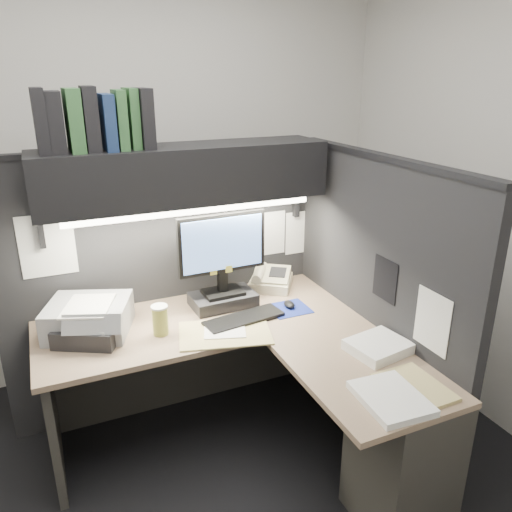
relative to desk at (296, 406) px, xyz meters
name	(u,v)px	position (x,y,z in m)	size (l,w,h in m)	color
floor	(218,501)	(-0.43, 0.00, -0.44)	(3.50, 3.50, 0.00)	black
wall_back	(136,178)	(-0.43, 1.50, 0.91)	(3.50, 0.04, 2.70)	silver
partition_back	(167,285)	(-0.40, 0.93, 0.36)	(1.90, 0.06, 1.60)	black
partition_right	(371,307)	(0.55, 0.18, 0.36)	(0.06, 1.50, 1.60)	black
desk	(296,406)	(0.00, 0.00, 0.00)	(1.70, 1.53, 0.73)	#95755F
overhead_shelf	(185,174)	(-0.30, 0.75, 1.06)	(1.55, 0.34, 0.30)	black
task_light_tube	(194,211)	(-0.30, 0.61, 0.89)	(0.04, 0.04, 1.32)	white
monitor	(223,270)	(-0.13, 0.67, 0.51)	(0.51, 0.24, 0.55)	black
keyboard	(244,319)	(-0.10, 0.44, 0.30)	(0.45, 0.15, 0.02)	black
mousepad	(289,309)	(0.20, 0.47, 0.29)	(0.22, 0.20, 0.00)	navy
mouse	(289,304)	(0.20, 0.48, 0.31)	(0.06, 0.09, 0.03)	black
telephone	(271,280)	(0.24, 0.79, 0.34)	(0.25, 0.26, 0.10)	beige
coffee_cup	(160,321)	(-0.55, 0.48, 0.36)	(0.08, 0.08, 0.15)	gold
printer	(89,317)	(-0.88, 0.66, 0.37)	(0.40, 0.34, 0.16)	#929497
notebook_stack	(90,331)	(-0.89, 0.57, 0.33)	(0.31, 0.26, 0.09)	black
open_folder	(225,333)	(-0.24, 0.34, 0.29)	(0.47, 0.31, 0.01)	tan
paper_stack_a	(378,347)	(0.38, -0.12, 0.31)	(0.27, 0.23, 0.05)	white
paper_stack_b	(391,398)	(0.18, -0.47, 0.30)	(0.25, 0.31, 0.03)	white
manila_stack	(414,388)	(0.33, -0.44, 0.30)	(0.24, 0.30, 0.02)	tan
binder_row	(93,120)	(-0.74, 0.75, 1.35)	(0.54, 0.25, 0.30)	black
pinned_papers	(250,256)	(0.00, 0.56, 0.61)	(1.76, 1.31, 0.51)	white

